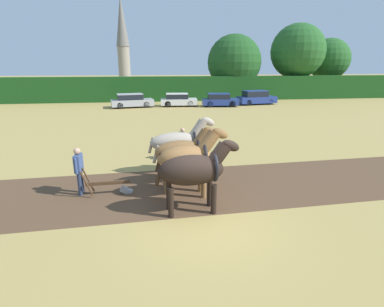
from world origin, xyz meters
The scene contains 18 objects.
ground_plane centered at (0.00, 0.00, 0.00)m, with size 240.00×240.00×0.00m, color #A88E4C.
plowed_furrow_strip centered at (-5.64, 2.12, 0.00)m, with size 34.61×4.47×0.01m, color brown.
hedgerow centered at (0.00, 30.76, 1.52)m, with size 68.17×1.47×3.04m, color #194719.
tree_left centered at (9.88, 33.16, 4.79)m, with size 7.27×7.27×8.43m.
tree_center_left centered at (18.67, 32.80, 6.20)m, with size 7.33×7.33×9.87m.
tree_center centered at (24.76, 35.01, 5.18)m, with size 6.03×6.03×8.20m.
church_spire centered at (-6.93, 59.88, 9.31)m, with size 2.74×2.74×17.79m.
draft_horse_lead_left centered at (-0.26, 0.54, 1.42)m, with size 2.75×1.10×2.42m.
draft_horse_lead_right centered at (-0.31, 1.76, 1.44)m, with size 2.66×1.08×2.54m.
draft_horse_trail_left centered at (-0.37, 2.97, 1.33)m, with size 2.65×0.97×2.35m.
draft_horse_trail_right centered at (-0.41, 4.19, 1.39)m, with size 2.94×0.98×2.50m.
plow centered at (-3.05, 2.24, 0.33)m, with size 1.79×0.48×1.13m.
farmer_at_plow centered at (-4.19, 2.41, 1.03)m, with size 0.24×0.70×1.76m.
farmer_beside_team centered at (-0.07, 5.91, 0.94)m, with size 0.36×0.62×1.63m.
parked_car_far_left centered at (-3.63, 25.21, 0.72)m, with size 4.73×2.53×1.48m.
parked_car_left centered at (1.50, 25.49, 0.69)m, with size 4.10×2.02×1.42m.
parked_car_center_left centered at (6.06, 24.71, 0.70)m, with size 4.10×2.03×1.44m.
parked_car_center centered at (10.67, 25.82, 0.77)m, with size 4.68×2.37×1.60m.
Camera 1 is at (-1.52, -8.17, 4.61)m, focal length 28.00 mm.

